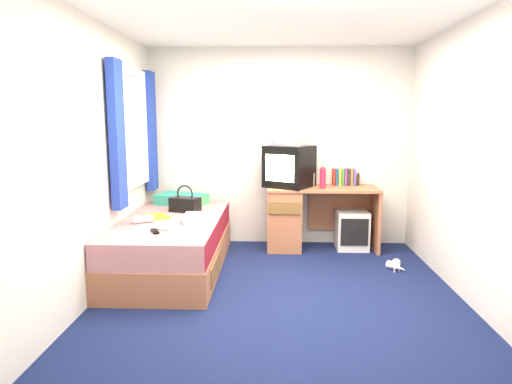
{
  "coord_description": "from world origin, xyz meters",
  "views": [
    {
      "loc": [
        -0.04,
        -3.94,
        1.57
      ],
      "look_at": [
        -0.24,
        0.7,
        0.81
      ],
      "focal_mm": 32.0,
      "sensor_mm": 36.0,
      "label": 1
    }
  ],
  "objects_px": {
    "towel": "(199,218)",
    "handbag": "(185,204)",
    "storage_cube": "(352,230)",
    "water_bottle": "(143,219)",
    "bed": "(173,244)",
    "magazine": "(157,216)",
    "crt_tv": "(289,166)",
    "white_heels": "(396,266)",
    "remote_control": "(155,231)",
    "picture_frame": "(358,179)",
    "pink_water_bottle": "(323,179)",
    "aerosol_can": "(313,180)",
    "desk": "(299,215)",
    "colour_swatch_fan": "(162,229)",
    "pillow": "(182,199)",
    "vcr": "(290,143)"
  },
  "relations": [
    {
      "from": "towel",
      "to": "handbag",
      "type": "bearing_deg",
      "value": 114.4
    },
    {
      "from": "storage_cube",
      "to": "water_bottle",
      "type": "distance_m",
      "value": 2.48
    },
    {
      "from": "bed",
      "to": "water_bottle",
      "type": "xyz_separation_m",
      "value": [
        -0.24,
        -0.19,
        0.31
      ]
    },
    {
      "from": "magazine",
      "to": "crt_tv",
      "type": "bearing_deg",
      "value": 29.34
    },
    {
      "from": "handbag",
      "to": "white_heels",
      "type": "xyz_separation_m",
      "value": [
        2.25,
        -0.29,
        -0.59
      ]
    },
    {
      "from": "remote_control",
      "to": "white_heels",
      "type": "distance_m",
      "value": 2.49
    },
    {
      "from": "picture_frame",
      "to": "white_heels",
      "type": "relative_size",
      "value": 0.5
    },
    {
      "from": "pink_water_bottle",
      "to": "aerosol_can",
      "type": "distance_m",
      "value": 0.18
    },
    {
      "from": "storage_cube",
      "to": "remote_control",
      "type": "relative_size",
      "value": 2.9
    },
    {
      "from": "magazine",
      "to": "white_heels",
      "type": "height_order",
      "value": "magazine"
    },
    {
      "from": "desk",
      "to": "storage_cube",
      "type": "xyz_separation_m",
      "value": [
        0.64,
        0.0,
        -0.17
      ]
    },
    {
      "from": "desk",
      "to": "white_heels",
      "type": "xyz_separation_m",
      "value": [
        0.98,
        -0.78,
        -0.37
      ]
    },
    {
      "from": "pink_water_bottle",
      "to": "colour_swatch_fan",
      "type": "distance_m",
      "value": 2.02
    },
    {
      "from": "water_bottle",
      "to": "white_heels",
      "type": "distance_m",
      "value": 2.63
    },
    {
      "from": "picture_frame",
      "to": "white_heels",
      "type": "xyz_separation_m",
      "value": [
        0.25,
        -0.96,
        -0.78
      ]
    },
    {
      "from": "pillow",
      "to": "magazine",
      "type": "relative_size",
      "value": 2.02
    },
    {
      "from": "bed",
      "to": "handbag",
      "type": "bearing_deg",
      "value": 79.44
    },
    {
      "from": "storage_cube",
      "to": "pink_water_bottle",
      "type": "bearing_deg",
      "value": -163.25
    },
    {
      "from": "colour_swatch_fan",
      "to": "white_heels",
      "type": "xyz_separation_m",
      "value": [
        2.31,
        0.53,
        -0.51
      ]
    },
    {
      "from": "colour_swatch_fan",
      "to": "white_heels",
      "type": "relative_size",
      "value": 0.79
    },
    {
      "from": "colour_swatch_fan",
      "to": "handbag",
      "type": "bearing_deg",
      "value": 86.3
    },
    {
      "from": "crt_tv",
      "to": "picture_frame",
      "type": "height_order",
      "value": "crt_tv"
    },
    {
      "from": "white_heels",
      "to": "towel",
      "type": "bearing_deg",
      "value": -173.37
    },
    {
      "from": "magazine",
      "to": "remote_control",
      "type": "relative_size",
      "value": 1.75
    },
    {
      "from": "picture_frame",
      "to": "water_bottle",
      "type": "height_order",
      "value": "picture_frame"
    },
    {
      "from": "storage_cube",
      "to": "water_bottle",
      "type": "relative_size",
      "value": 2.32
    },
    {
      "from": "crt_tv",
      "to": "remote_control",
      "type": "relative_size",
      "value": 4.08
    },
    {
      "from": "white_heels",
      "to": "remote_control",
      "type": "bearing_deg",
      "value": -164.85
    },
    {
      "from": "picture_frame",
      "to": "pillow",
      "type": "bearing_deg",
      "value": -158.5
    },
    {
      "from": "pink_water_bottle",
      "to": "water_bottle",
      "type": "height_order",
      "value": "pink_water_bottle"
    },
    {
      "from": "storage_cube",
      "to": "colour_swatch_fan",
      "type": "height_order",
      "value": "colour_swatch_fan"
    },
    {
      "from": "water_bottle",
      "to": "white_heels",
      "type": "bearing_deg",
      "value": 5.91
    },
    {
      "from": "vcr",
      "to": "pink_water_bottle",
      "type": "relative_size",
      "value": 1.65
    },
    {
      "from": "colour_swatch_fan",
      "to": "remote_control",
      "type": "height_order",
      "value": "remote_control"
    },
    {
      "from": "towel",
      "to": "magazine",
      "type": "height_order",
      "value": "towel"
    },
    {
      "from": "pillow",
      "to": "water_bottle",
      "type": "height_order",
      "value": "pillow"
    },
    {
      "from": "towel",
      "to": "colour_swatch_fan",
      "type": "xyz_separation_m",
      "value": [
        -0.29,
        -0.3,
        -0.04
      ]
    },
    {
      "from": "aerosol_can",
      "to": "towel",
      "type": "relative_size",
      "value": 0.59
    },
    {
      "from": "magazine",
      "to": "handbag",
      "type": "bearing_deg",
      "value": 51.07
    },
    {
      "from": "pillow",
      "to": "colour_swatch_fan",
      "type": "xyz_separation_m",
      "value": [
        0.07,
        -1.25,
        -0.06
      ]
    },
    {
      "from": "white_heels",
      "to": "crt_tv",
      "type": "bearing_deg",
      "value": 144.63
    },
    {
      "from": "handbag",
      "to": "picture_frame",
      "type": "bearing_deg",
      "value": 36.23
    },
    {
      "from": "pink_water_bottle",
      "to": "aerosol_can",
      "type": "xyz_separation_m",
      "value": [
        -0.11,
        0.15,
        -0.03
      ]
    },
    {
      "from": "pink_water_bottle",
      "to": "white_heels",
      "type": "bearing_deg",
      "value": -43.11
    },
    {
      "from": "picture_frame",
      "to": "storage_cube",
      "type": "bearing_deg",
      "value": -101.4
    },
    {
      "from": "aerosol_can",
      "to": "handbag",
      "type": "relative_size",
      "value": 0.45
    },
    {
      "from": "remote_control",
      "to": "desk",
      "type": "bearing_deg",
      "value": 19.75
    },
    {
      "from": "handbag",
      "to": "colour_swatch_fan",
      "type": "relative_size",
      "value": 1.62
    },
    {
      "from": "aerosol_can",
      "to": "white_heels",
      "type": "bearing_deg",
      "value": -44.88
    },
    {
      "from": "bed",
      "to": "crt_tv",
      "type": "bearing_deg",
      "value": 34.91
    }
  ]
}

